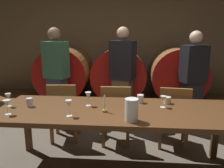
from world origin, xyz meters
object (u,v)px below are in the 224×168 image
wine_barrel_center (119,73)px  guest_center (122,79)px  wine_barrel_left (66,72)px  chair_right (174,114)px  wine_glass_far_right (163,99)px  cup_left (30,102)px  wine_glass_left (7,104)px  guest_right (192,82)px  pitcher (131,110)px  dining_table (116,115)px  wine_glass_right (88,96)px  candle_center (105,107)px  wine_glass_far_left (8,97)px  wine_glass_center (69,104)px  chair_left (64,110)px  guest_left (57,77)px  cup_right (167,100)px  wine_barrel_right (176,74)px  cup_center (140,99)px  chair_center (116,112)px

wine_barrel_center → guest_center: 0.61m
wine_barrel_left → chair_right: 2.22m
wine_glass_far_right → cup_left: bearing=-176.3°
wine_barrel_left → wine_glass_left: 2.08m
guest_right → pitcher: 1.82m
dining_table → chair_right: chair_right is taller
wine_barrel_left → wine_glass_right: wine_barrel_left is taller
candle_center → wine_glass_far_right: bearing=17.6°
wine_glass_far_left → wine_barrel_left: bearing=86.1°
chair_right → wine_glass_far_left: wine_glass_far_left is taller
candle_center → wine_glass_center: candle_center is taller
chair_right → wine_glass_center: wine_glass_center is taller
chair_left → guest_center: (0.82, 0.54, 0.36)m
guest_left → pitcher: bearing=149.5°
chair_left → pitcher: (0.97, -1.00, 0.38)m
chair_left → wine_glass_right: 0.86m
wine_barrel_left → cup_right: bearing=-43.4°
chair_right → wine_glass_far_left: (-1.96, -0.64, 0.38)m
wine_barrel_right → wine_glass_right: wine_barrel_right is taller
wine_glass_far_right → wine_barrel_left: bearing=132.9°
wine_barrel_center → guest_left: size_ratio=0.58×
wine_barrel_center → candle_center: bearing=-91.7°
wine_barrel_left → cup_left: (0.11, -1.82, -0.01)m
guest_right → wine_glass_left: bearing=11.5°
candle_center → cup_right: 0.78m
wine_barrel_center → dining_table: 1.84m
wine_glass_far_left → cup_center: (1.48, 0.26, -0.06)m
guest_right → wine_glass_right: guest_right is taller
wine_glass_right → wine_glass_far_right: bearing=0.9°
wine_glass_left → cup_center: bearing=20.3°
wine_glass_right → cup_center: size_ratio=1.65×
wine_glass_left → cup_center: 1.45m
chair_left → cup_right: 1.49m
chair_center → cup_center: bearing=127.2°
dining_table → cup_right: (0.58, 0.25, 0.11)m
wine_barrel_right → wine_glass_far_right: 1.79m
wine_barrel_left → guest_left: size_ratio=0.58×
dining_table → wine_glass_center: 0.55m
chair_center → wine_barrel_left: bearing=-49.5°
wine_barrel_center → wine_glass_far_left: (-1.15, -1.84, 0.04)m
chair_center → chair_right: bearing=177.9°
guest_left → candle_center: 1.63m
cup_right → chair_left: bearing=162.4°
wine_barrel_right → pitcher: 2.30m
chair_right → pitcher: 1.18m
wine_glass_far_left → wine_glass_far_right: 1.73m
wine_glass_far_left → cup_center: wine_glass_far_left is taller
wine_glass_center → wine_glass_far_right: bearing=19.8°
cup_center → cup_right: bearing=0.1°
guest_center → cup_left: (-1.00, -1.22, -0.03)m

